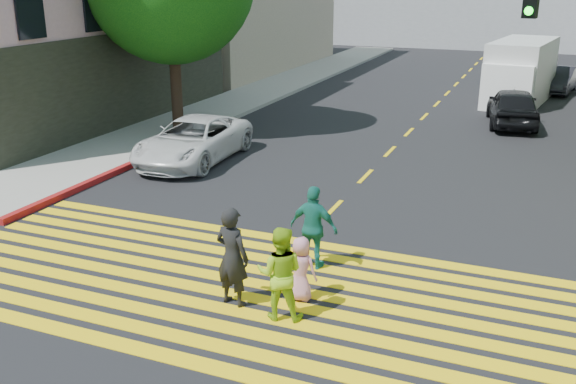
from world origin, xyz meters
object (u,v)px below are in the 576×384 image
Objects in this scene: white_sedan at (193,140)px; dark_car_near at (513,106)px; silver_car at (526,71)px; white_van at (520,74)px; pedestrian_man at (232,257)px; pedestrian_child at (301,269)px; dark_car_parked at (559,80)px; pedestrian_woman at (280,273)px; pedestrian_extra at (314,228)px.

dark_car_near is (8.91, 9.13, 0.07)m from white_sedan.
silver_car is 6.27m from white_van.
pedestrian_man is 17.33m from dark_car_near.
white_van reaches higher than silver_car.
pedestrian_child is at bearing 72.80° from dark_car_near.
pedestrian_man is 9.48m from white_sedan.
pedestrian_man is 0.43× the size of silver_car.
silver_car is 3.15m from dark_car_parked.
white_van is at bearing 89.37° from silver_car.
dark_car_parked is at bearing 121.97° from silver_car.
pedestrian_woman is (0.96, -0.13, -0.08)m from pedestrian_man.
dark_car_parked is (10.53, 17.79, -0.04)m from white_sedan.
dark_car_near reaches higher than white_sedan.
dark_car_near is (2.75, 15.01, -0.11)m from pedestrian_extra.
pedestrian_man is at bearing -90.97° from white_van.
dark_car_parked is (1.62, 8.66, -0.10)m from dark_car_near.
white_van is (3.45, 22.06, 0.41)m from pedestrian_man.
white_van is at bearing -106.79° from dark_car_parked.
pedestrian_child is at bearing 84.79° from silver_car.
pedestrian_man is 0.97m from pedestrian_woman.
pedestrian_extra reaches higher than silver_car.
pedestrian_extra is at bearing -99.10° from pedestrian_woman.
pedestrian_man is 28.50m from silver_car.
silver_car is (-0.06, 11.33, -0.13)m from dark_car_near.
pedestrian_man is 0.42× the size of dark_car_near.
white_van is (2.40, 21.45, 0.72)m from pedestrian_child.
dark_car_parked is (4.22, 25.74, -0.19)m from pedestrian_woman.
silver_car is at bearing 131.25° from dark_car_parked.
dark_car_near is 1.03× the size of silver_car.
pedestrian_man reaches higher than dark_car_parked.
pedestrian_extra is 0.44× the size of dark_car_parked.
pedestrian_woman is 0.97× the size of pedestrian_extra.
pedestrian_woman is 0.38× the size of dark_car_near.
pedestrian_child is 0.20× the size of white_van.
pedestrian_child is (0.09, 0.73, -0.23)m from pedestrian_woman.
dark_car_near is at bearing 43.43° from white_sedan.
pedestrian_woman is at bearing 84.74° from silver_car.
dark_car_near is (2.51, 16.35, 0.14)m from pedestrian_child.
white_van is at bearing -91.94° from pedestrian_child.
dark_car_near is at bearing -94.28° from pedestrian_child.
dark_car_near is at bearing -112.00° from pedestrian_woman.
white_van is (8.80, 14.24, 0.65)m from white_sedan.
white_sedan is at bearing -64.91° from pedestrian_woman.
silver_car is (3.50, 28.28, -0.30)m from pedestrian_man.
white_van is at bearing -109.76° from pedestrian_woman.
pedestrian_woman is at bearing -53.85° from white_sedan.
pedestrian_extra reaches higher than pedestrian_woman.
white_sedan is at bearing -111.48° from dark_car_parked.
pedestrian_woman is 0.77m from pedestrian_child.
silver_car is at bearing 64.32° from white_sedan.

